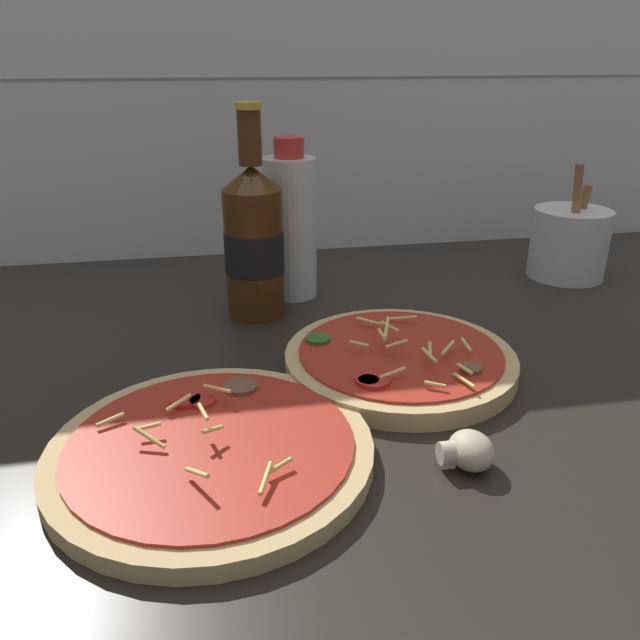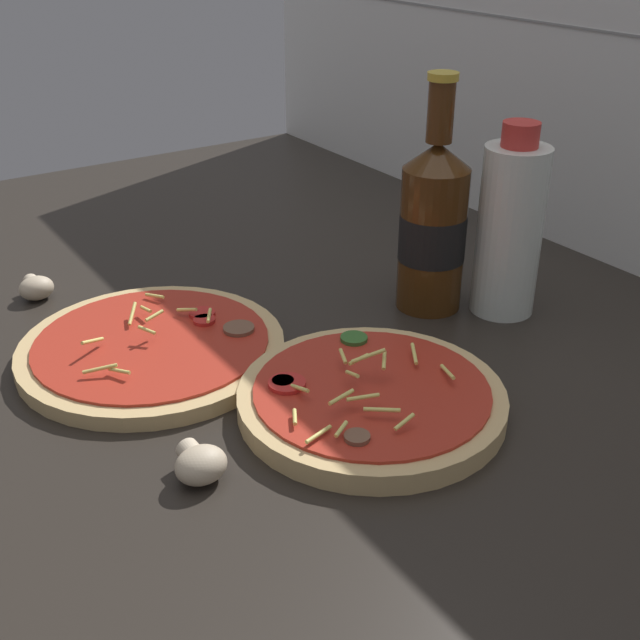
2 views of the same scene
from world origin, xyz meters
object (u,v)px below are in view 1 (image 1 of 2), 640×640
(pizza_far, at_px, (400,361))
(mushroom_right, at_px, (468,451))
(pizza_near, at_px, (211,450))
(utensil_crock, at_px, (569,243))
(oil_bottle, at_px, (290,226))
(beer_bottle, at_px, (254,240))

(pizza_far, height_order, mushroom_right, pizza_far)
(pizza_near, bearing_deg, utensil_crock, 34.75)
(oil_bottle, xyz_separation_m, mushroom_right, (0.09, -0.42, -0.08))
(beer_bottle, height_order, mushroom_right, beer_bottle)
(beer_bottle, bearing_deg, mushroom_right, -68.64)
(beer_bottle, relative_size, oil_bottle, 1.22)
(oil_bottle, height_order, utensil_crock, oil_bottle)
(oil_bottle, distance_m, utensil_crock, 0.42)
(pizza_near, xyz_separation_m, mushroom_right, (0.20, -0.05, 0.01))
(pizza_far, distance_m, beer_bottle, 0.25)
(pizza_far, bearing_deg, utensil_crock, 36.60)
(beer_bottle, height_order, oil_bottle, beer_bottle)
(mushroom_right, bearing_deg, pizza_far, 91.41)
(oil_bottle, height_order, mushroom_right, oil_bottle)
(pizza_far, xyz_separation_m, mushroom_right, (0.00, -0.17, 0.00))
(beer_bottle, distance_m, oil_bottle, 0.08)
(pizza_near, distance_m, beer_bottle, 0.33)
(oil_bottle, bearing_deg, mushroom_right, -78.42)
(pizza_far, bearing_deg, beer_bottle, 125.95)
(oil_bottle, bearing_deg, pizza_far, -71.83)
(pizza_near, relative_size, beer_bottle, 1.03)
(pizza_far, bearing_deg, oil_bottle, 108.17)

